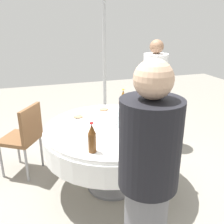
# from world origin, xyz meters

# --- Properties ---
(ground_plane) EXTENTS (10.00, 10.00, 0.00)m
(ground_plane) POSITION_xyz_m (0.00, 0.00, 0.00)
(ground_plane) COLOR gray
(dining_table) EXTENTS (1.44, 1.44, 0.74)m
(dining_table) POSITION_xyz_m (0.00, 0.00, 0.59)
(dining_table) COLOR white
(dining_table) RESTS_ON ground_plane
(bottle_amber_right) EXTENTS (0.06, 0.06, 0.28)m
(bottle_amber_right) POSITION_xyz_m (0.60, -0.18, 0.87)
(bottle_amber_right) COLOR #8C5619
(bottle_amber_right) RESTS_ON dining_table
(bottle_brown_near) EXTENTS (0.07, 0.07, 0.27)m
(bottle_brown_near) POSITION_xyz_m (-0.32, -0.46, 0.86)
(bottle_brown_near) COLOR #593314
(bottle_brown_near) RESTS_ON dining_table
(bottle_clear_north) EXTENTS (0.07, 0.07, 0.27)m
(bottle_clear_north) POSITION_xyz_m (0.06, -0.08, 0.87)
(bottle_clear_north) COLOR silver
(bottle_clear_north) RESTS_ON dining_table
(bottle_amber_mid) EXTENTS (0.06, 0.06, 0.34)m
(bottle_amber_mid) POSITION_xyz_m (0.20, 0.20, 0.90)
(bottle_amber_mid) COLOR #8C5619
(bottle_amber_mid) RESTS_ON dining_table
(wine_glass_mid) EXTENTS (0.07, 0.07, 0.15)m
(wine_glass_mid) POSITION_xyz_m (0.30, 0.17, 0.85)
(wine_glass_mid) COLOR white
(wine_glass_mid) RESTS_ON dining_table
(wine_glass_left) EXTENTS (0.07, 0.07, 0.15)m
(wine_glass_left) POSITION_xyz_m (0.05, 0.04, 0.85)
(wine_glass_left) COLOR white
(wine_glass_left) RESTS_ON dining_table
(plate_front) EXTENTS (0.25, 0.25, 0.04)m
(plate_front) POSITION_xyz_m (0.05, 0.46, 0.75)
(plate_front) COLOR white
(plate_front) RESTS_ON dining_table
(plate_west) EXTENTS (0.24, 0.24, 0.04)m
(plate_west) POSITION_xyz_m (-0.30, 0.32, 0.75)
(plate_west) COLOR white
(plate_west) RESTS_ON dining_table
(plate_outer) EXTENTS (0.22, 0.22, 0.02)m
(plate_outer) POSITION_xyz_m (0.30, -0.15, 0.75)
(plate_outer) COLOR white
(plate_outer) RESTS_ON dining_table
(plate_inner) EXTENTS (0.26, 0.26, 0.02)m
(plate_inner) POSITION_xyz_m (-0.27, -0.11, 0.75)
(plate_inner) COLOR white
(plate_inner) RESTS_ON dining_table
(knife_near) EXTENTS (0.07, 0.18, 0.00)m
(knife_near) POSITION_xyz_m (0.06, -0.30, 0.74)
(knife_near) COLOR silver
(knife_near) RESTS_ON dining_table
(person_right) EXTENTS (0.34, 0.34, 1.62)m
(person_right) POSITION_xyz_m (-0.18, -1.22, 0.85)
(person_right) COLOR slate
(person_right) RESTS_ON ground_plane
(person_near) EXTENTS (0.34, 0.34, 1.54)m
(person_near) POSITION_xyz_m (0.91, 0.85, 0.80)
(person_near) COLOR slate
(person_near) RESTS_ON ground_plane
(chair_south) EXTENTS (0.55, 0.55, 0.87)m
(chair_south) POSITION_xyz_m (-0.90, 0.57, 0.52)
(chair_south) COLOR brown
(chair_south) RESTS_ON ground_plane
(tent_pole_main) EXTENTS (0.07, 0.07, 2.45)m
(tent_pole_main) POSITION_xyz_m (0.72, 2.74, 1.23)
(tent_pole_main) COLOR #B2B5B7
(tent_pole_main) RESTS_ON ground_plane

